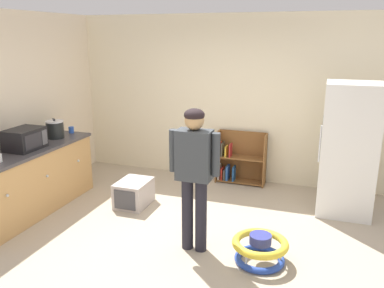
# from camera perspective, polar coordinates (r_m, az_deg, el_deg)

# --- Properties ---
(ground_plane) EXTENTS (12.00, 12.00, 0.00)m
(ground_plane) POSITION_cam_1_polar(r_m,az_deg,el_deg) (4.89, -1.93, -13.54)
(ground_plane) COLOR #B5A58C
(ground_plane) RESTS_ON ground
(back_wall) EXTENTS (5.20, 0.06, 2.70)m
(back_wall) POSITION_cam_1_polar(r_m,az_deg,el_deg) (6.58, 5.30, 6.46)
(back_wall) COLOR #F1E4C1
(back_wall) RESTS_ON ground
(left_side_wall) EXTENTS (0.06, 2.99, 2.70)m
(left_side_wall) POSITION_cam_1_polar(r_m,az_deg,el_deg) (6.44, -21.79, 5.23)
(left_side_wall) COLOR #F2E0C1
(left_side_wall) RESTS_ON ground
(kitchen_counter) EXTENTS (0.65, 2.15, 0.90)m
(kitchen_counter) POSITION_cam_1_polar(r_m,az_deg,el_deg) (5.84, -22.39, -4.92)
(kitchen_counter) COLOR tan
(kitchen_counter) RESTS_ON ground
(refrigerator) EXTENTS (0.73, 0.68, 1.78)m
(refrigerator) POSITION_cam_1_polar(r_m,az_deg,el_deg) (5.68, 21.55, -0.75)
(refrigerator) COLOR white
(refrigerator) RESTS_ON ground
(bookshelf) EXTENTS (0.80, 0.28, 0.85)m
(bookshelf) POSITION_cam_1_polar(r_m,az_deg,el_deg) (6.59, 6.67, -2.40)
(bookshelf) COLOR brown
(bookshelf) RESTS_ON ground
(standing_person) EXTENTS (0.57, 0.22, 1.63)m
(standing_person) POSITION_cam_1_polar(r_m,az_deg,el_deg) (4.29, 0.32, -3.34)
(standing_person) COLOR #23212B
(standing_person) RESTS_ON ground
(baby_walker) EXTENTS (0.60, 0.60, 0.32)m
(baby_walker) POSITION_cam_1_polar(r_m,az_deg,el_deg) (4.44, 9.73, -14.58)
(baby_walker) COLOR blue
(baby_walker) RESTS_ON ground
(pet_carrier) EXTENTS (0.42, 0.55, 0.36)m
(pet_carrier) POSITION_cam_1_polar(r_m,az_deg,el_deg) (5.78, -8.36, -6.99)
(pet_carrier) COLOR #BEB3AE
(pet_carrier) RESTS_ON ground
(microwave) EXTENTS (0.37, 0.48, 0.28)m
(microwave) POSITION_cam_1_polar(r_m,az_deg,el_deg) (5.67, -22.89, 0.67)
(microwave) COLOR black
(microwave) RESTS_ON kitchen_counter
(crock_pot) EXTENTS (0.25, 0.25, 0.29)m
(crock_pot) POSITION_cam_1_polar(r_m,az_deg,el_deg) (6.15, -19.07, 2.01)
(crock_pot) COLOR black
(crock_pot) RESTS_ON kitchen_counter
(green_glass_bottle) EXTENTS (0.07, 0.07, 0.25)m
(green_glass_bottle) POSITION_cam_1_polar(r_m,az_deg,el_deg) (6.39, -19.19, 2.20)
(green_glass_bottle) COLOR #33753D
(green_glass_bottle) RESTS_ON kitchen_counter
(blue_cup) EXTENTS (0.08, 0.08, 0.09)m
(blue_cup) POSITION_cam_1_polar(r_m,az_deg,el_deg) (6.42, -16.94, 1.96)
(blue_cup) COLOR blue
(blue_cup) RESTS_ON kitchen_counter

